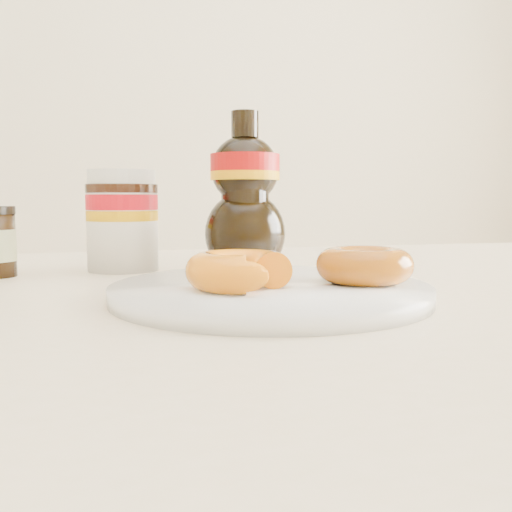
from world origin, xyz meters
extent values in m
cube|color=white|center=(0.00, 1.75, 1.30)|extent=(3.50, 0.10, 2.60)
cube|color=beige|center=(0.00, 0.10, 0.73)|extent=(1.40, 0.90, 0.04)
cylinder|color=#C6B28C|center=(0.62, 0.47, 0.35)|extent=(0.06, 0.06, 0.71)
cylinder|color=white|center=(-0.02, 0.02, 0.76)|extent=(0.29, 0.29, 0.01)
torus|color=white|center=(-0.02, 0.02, 0.76)|extent=(0.29, 0.29, 0.01)
torus|color=orange|center=(-0.05, 0.00, 0.78)|extent=(0.11, 0.11, 0.03)
torus|color=#955209|center=(0.07, 0.01, 0.78)|extent=(0.10, 0.10, 0.03)
cylinder|color=white|center=(-0.14, 0.28, 0.80)|extent=(0.09, 0.09, 0.11)
cylinder|color=#98050F|center=(-0.14, 0.28, 0.84)|extent=(0.09, 0.09, 0.02)
cylinder|color=#D89905|center=(-0.14, 0.28, 0.82)|extent=(0.09, 0.09, 0.01)
cylinder|color=black|center=(-0.14, 0.28, 0.85)|extent=(0.09, 0.09, 0.01)
cylinder|color=white|center=(-0.14, 0.28, 0.87)|extent=(0.08, 0.08, 0.02)
camera|label=1|loc=(-0.16, -0.47, 0.84)|focal=40.00mm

